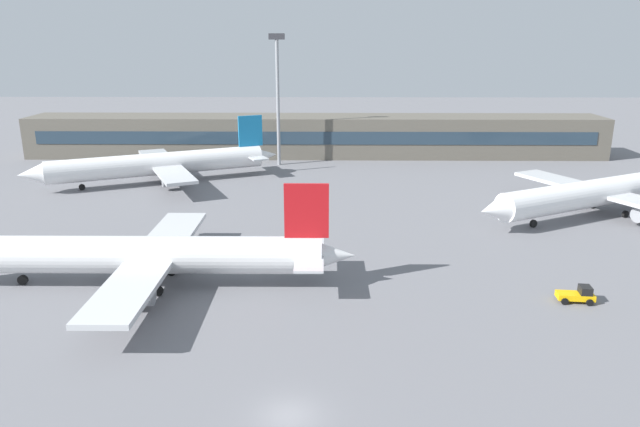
# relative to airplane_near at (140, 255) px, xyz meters

# --- Properties ---
(ground_plane) EXTENTS (400.00, 400.00, 0.00)m
(ground_plane) POSITION_rel_airplane_near_xyz_m (17.26, 17.30, -3.45)
(ground_plane) COLOR slate
(terminal_building) EXTENTS (129.19, 12.13, 9.00)m
(terminal_building) POSITION_rel_airplane_near_xyz_m (17.26, 74.42, 1.05)
(terminal_building) COLOR #5B564C
(terminal_building) RESTS_ON ground_plane
(airplane_near) EXTENTS (45.78, 31.79, 11.33)m
(airplane_near) POSITION_rel_airplane_near_xyz_m (0.00, 0.00, 0.00)
(airplane_near) COLOR silver
(airplane_near) RESTS_ON ground_plane
(airplane_mid) EXTENTS (43.06, 31.21, 11.59)m
(airplane_mid) POSITION_rel_airplane_near_xyz_m (60.99, 27.15, 0.08)
(airplane_mid) COLOR white
(airplane_mid) RESTS_ON ground_plane
(airplane_far) EXTENTS (43.63, 31.48, 11.53)m
(airplane_far) POSITION_rel_airplane_near_xyz_m (-11.41, 46.99, 0.06)
(airplane_far) COLOR white
(airplane_far) RESTS_ON ground_plane
(baggage_tug_yellow) EXTENTS (3.73, 2.10, 1.75)m
(baggage_tug_yellow) POSITION_rel_airplane_near_xyz_m (45.27, -3.72, -2.66)
(baggage_tug_yellow) COLOR #F2B20C
(baggage_tug_yellow) RESTS_ON ground_plane
(floodlight_tower_west) EXTENTS (3.20, 0.80, 26.77)m
(floodlight_tower_west) POSITION_rel_airplane_near_xyz_m (9.68, 63.85, 11.97)
(floodlight_tower_west) COLOR gray
(floodlight_tower_west) RESTS_ON ground_plane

